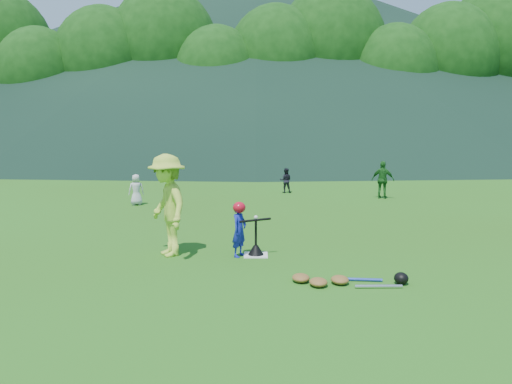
# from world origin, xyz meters

# --- Properties ---
(ground) EXTENTS (120.00, 120.00, 0.00)m
(ground) POSITION_xyz_m (0.00, 0.00, 0.00)
(ground) COLOR #2C5B14
(ground) RESTS_ON ground
(home_plate) EXTENTS (0.45, 0.45, 0.02)m
(home_plate) POSITION_xyz_m (0.00, 0.00, 0.01)
(home_plate) COLOR silver
(home_plate) RESTS_ON ground
(baseball) EXTENTS (0.08, 0.08, 0.08)m
(baseball) POSITION_xyz_m (0.00, 0.00, 0.74)
(baseball) COLOR white
(baseball) RESTS_ON batting_tee
(batter_child) EXTENTS (0.39, 0.44, 1.02)m
(batter_child) POSITION_xyz_m (-0.31, -0.06, 0.51)
(batter_child) COLOR #16209C
(batter_child) RESTS_ON ground
(adult_coach) EXTENTS (1.24, 1.44, 1.93)m
(adult_coach) POSITION_xyz_m (-1.67, 0.02, 0.97)
(adult_coach) COLOR #B4D33E
(adult_coach) RESTS_ON ground
(fielder_a) EXTENTS (0.55, 0.45, 0.98)m
(fielder_a) POSITION_xyz_m (-3.77, 6.29, 0.49)
(fielder_a) COLOR beige
(fielder_a) RESTS_ON ground
(fielder_b) EXTENTS (0.47, 0.38, 0.93)m
(fielder_b) POSITION_xyz_m (1.10, 9.32, 0.46)
(fielder_b) COLOR black
(fielder_b) RESTS_ON ground
(fielder_c) EXTENTS (0.82, 0.57, 1.29)m
(fielder_c) POSITION_xyz_m (4.35, 7.77, 0.65)
(fielder_c) COLOR #1B5A1C
(fielder_c) RESTS_ON ground
(batting_tee) EXTENTS (0.30, 0.30, 0.68)m
(batting_tee) POSITION_xyz_m (0.00, 0.00, 0.13)
(batting_tee) COLOR black
(batting_tee) RESTS_ON home_plate
(batter_gear) EXTENTS (0.72, 0.29, 0.38)m
(batter_gear) POSITION_xyz_m (-0.29, -0.06, 0.92)
(batter_gear) COLOR red
(batter_gear) RESTS_ON ground
(equipment_pile) EXTENTS (1.80, 0.56, 0.19)m
(equipment_pile) POSITION_xyz_m (1.31, -1.75, 0.07)
(equipment_pile) COLOR olive
(equipment_pile) RESTS_ON ground
(outfield_fence) EXTENTS (70.07, 0.08, 1.33)m
(outfield_fence) POSITION_xyz_m (0.00, 28.00, 0.70)
(outfield_fence) COLOR gray
(outfield_fence) RESTS_ON ground
(tree_line) EXTENTS (70.04, 11.40, 14.82)m
(tree_line) POSITION_xyz_m (0.20, 33.83, 8.21)
(tree_line) COLOR #382314
(tree_line) RESTS_ON ground
(distant_hills) EXTENTS (155.00, 140.00, 32.00)m
(distant_hills) POSITION_xyz_m (-7.63, 81.81, 14.98)
(distant_hills) COLOR black
(distant_hills) RESTS_ON ground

